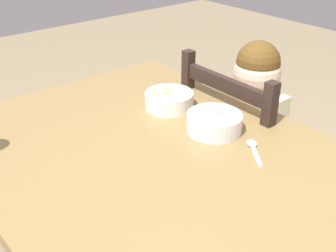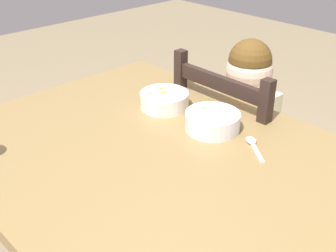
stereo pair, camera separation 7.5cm
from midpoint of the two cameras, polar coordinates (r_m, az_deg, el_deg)
dining_table at (r=1.23m, az=-1.78°, el=-8.38°), size 1.31×0.92×0.75m
dining_chair at (r=1.73m, az=8.02°, el=-5.00°), size 0.42×0.42×0.89m
child_figure at (r=1.64m, az=8.32°, el=0.34°), size 0.32×0.31×0.94m
bowl_of_peas at (r=1.30m, az=4.34°, el=0.69°), size 0.17×0.17×0.06m
bowl_of_carrots at (r=1.44m, az=-1.98°, el=3.54°), size 0.16×0.16×0.06m
spoon at (r=1.24m, az=9.60°, el=-2.42°), size 0.12×0.10×0.01m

